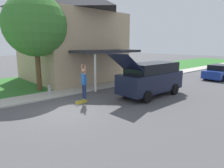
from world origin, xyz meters
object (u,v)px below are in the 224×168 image
at_px(lawn_tree_near, 35,25).
at_px(skateboarder, 84,81).
at_px(fire_hydrant, 49,90).
at_px(suv_parked, 151,78).
at_px(car_down_street, 220,72).
at_px(skateboard, 81,102).

xyz_separation_m(lawn_tree_near, skateboarder, (5.05, 0.51, -3.36)).
bearing_deg(fire_hydrant, suv_parked, 49.03).
bearing_deg(car_down_street, suv_parked, -92.85).
xyz_separation_m(car_down_street, skateboarder, (-1.87, -15.13, 0.67)).
distance_m(car_down_street, skateboarder, 15.26).
bearing_deg(lawn_tree_near, fire_hydrant, -4.10).
relative_size(lawn_tree_near, car_down_street, 1.51).
relative_size(skateboarder, skateboard, 2.48).
height_order(skateboarder, fire_hydrant, skateboarder).
distance_m(lawn_tree_near, skateboarder, 6.09).
bearing_deg(lawn_tree_near, suv_parked, 37.95).
relative_size(car_down_street, skateboard, 5.78).
bearing_deg(lawn_tree_near, skateboarder, 5.81).
xyz_separation_m(skateboard, fire_hydrant, (-2.98, -0.51, 0.29)).
distance_m(lawn_tree_near, suv_parked, 8.83).
bearing_deg(car_down_street, fire_hydrant, -107.50).
relative_size(lawn_tree_near, skateboarder, 3.53).
bearing_deg(suv_parked, fire_hydrant, -130.97).
xyz_separation_m(car_down_street, skateboard, (-1.99, -15.27, -0.54)).
height_order(lawn_tree_near, skateboarder, lawn_tree_near).
bearing_deg(skateboard, lawn_tree_near, -175.69).
bearing_deg(car_down_street, skateboarder, -97.03).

